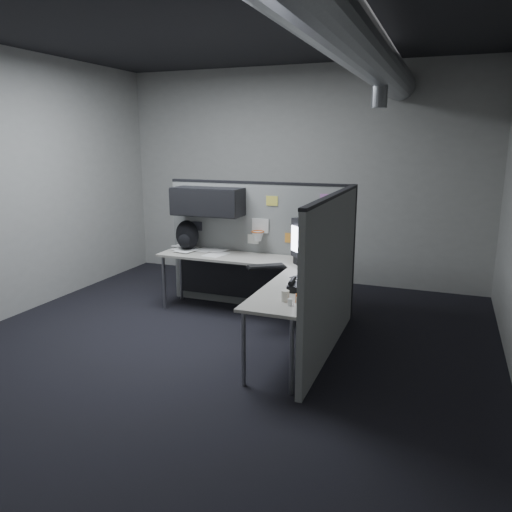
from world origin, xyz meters
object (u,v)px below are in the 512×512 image
at_px(desk, 259,274).
at_px(keyboard, 266,267).
at_px(backpack, 187,236).
at_px(phone, 299,286).
at_px(monitor, 318,242).

xyz_separation_m(desk, keyboard, (0.14, -0.15, 0.14)).
bearing_deg(backpack, phone, -24.70).
relative_size(desk, backpack, 5.96).
relative_size(phone, backpack, 0.65).
relative_size(monitor, phone, 2.62).
distance_m(monitor, keyboard, 0.66).
bearing_deg(desk, keyboard, -46.33).
distance_m(desk, phone, 1.11).
xyz_separation_m(keyboard, backpack, (-1.29, 0.53, 0.17)).
xyz_separation_m(monitor, backpack, (-1.80, 0.20, -0.09)).
bearing_deg(keyboard, backpack, 167.45).
bearing_deg(backpack, keyboard, -14.10).
bearing_deg(backpack, monitor, 1.97).
distance_m(keyboard, phone, 0.89).
bearing_deg(desk, monitor, 16.10).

